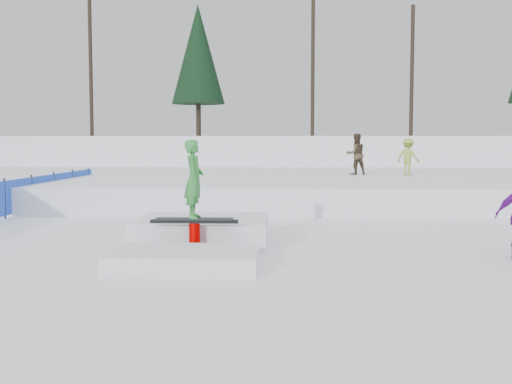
{
  "coord_description": "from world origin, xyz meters",
  "views": [
    {
      "loc": [
        0.97,
        -10.44,
        2.06
      ],
      "look_at": [
        0.5,
        2.0,
        1.1
      ],
      "focal_mm": 45.0,
      "sensor_mm": 36.0,
      "label": 1
    }
  ],
  "objects_px": {
    "walker_olive": "(356,154)",
    "safety_fence": "(5,198)",
    "walker_ygreen": "(408,157)",
    "jib_rail_feature": "(199,235)"
  },
  "relations": [
    {
      "from": "safety_fence",
      "to": "walker_olive",
      "type": "relative_size",
      "value": 9.93
    },
    {
      "from": "safety_fence",
      "to": "jib_rail_feature",
      "type": "distance_m",
      "value": 7.7
    },
    {
      "from": "walker_olive",
      "to": "jib_rail_feature",
      "type": "height_order",
      "value": "walker_olive"
    },
    {
      "from": "safety_fence",
      "to": "walker_ygreen",
      "type": "relative_size",
      "value": 11.14
    },
    {
      "from": "walker_olive",
      "to": "walker_ygreen",
      "type": "distance_m",
      "value": 1.99
    },
    {
      "from": "walker_ygreen",
      "to": "jib_rail_feature",
      "type": "height_order",
      "value": "walker_ygreen"
    },
    {
      "from": "walker_olive",
      "to": "safety_fence",
      "type": "bearing_deg",
      "value": 22.52
    },
    {
      "from": "jib_rail_feature",
      "to": "safety_fence",
      "type": "bearing_deg",
      "value": 140.2
    },
    {
      "from": "walker_olive",
      "to": "walker_ygreen",
      "type": "bearing_deg",
      "value": 157.64
    },
    {
      "from": "safety_fence",
      "to": "walker_olive",
      "type": "xyz_separation_m",
      "value": [
        10.43,
        8.2,
        1.06
      ]
    }
  ]
}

